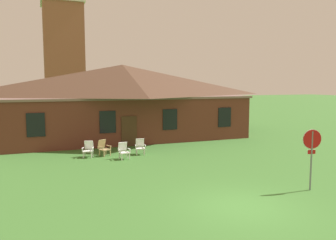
% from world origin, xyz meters
% --- Properties ---
extents(ground_plane, '(200.00, 200.00, 0.00)m').
position_xyz_m(ground_plane, '(0.00, 0.00, 0.00)').
color(ground_plane, '#3D702D').
extents(brick_building, '(18.78, 10.40, 5.88)m').
position_xyz_m(brick_building, '(-0.00, 17.80, 3.00)').
color(brick_building, brown).
rests_on(brick_building, ground).
extents(dome_tower, '(5.18, 5.18, 20.36)m').
position_xyz_m(dome_tower, '(-3.31, 35.93, 9.35)').
color(dome_tower, '#93563D').
rests_on(dome_tower, ground).
extents(stop_sign, '(0.79, 0.22, 2.50)m').
position_xyz_m(stop_sign, '(3.65, 0.67, 1.77)').
color(stop_sign, slate).
rests_on(stop_sign, ground).
extents(lawn_chair_by_porch, '(0.76, 0.81, 0.96)m').
position_xyz_m(lawn_chair_by_porch, '(-3.91, 10.25, 0.50)').
color(lawn_chair_by_porch, white).
rests_on(lawn_chair_by_porch, ground).
extents(lawn_chair_near_door, '(0.81, 0.85, 0.96)m').
position_xyz_m(lawn_chair_near_door, '(-3.00, 10.36, 0.50)').
color(lawn_chair_near_door, tan).
rests_on(lawn_chair_near_door, ground).
extents(lawn_chair_left_end, '(0.68, 0.71, 0.96)m').
position_xyz_m(lawn_chair_left_end, '(-2.08, 9.04, 0.50)').
color(lawn_chair_left_end, white).
rests_on(lawn_chair_left_end, ground).
extents(lawn_chair_middle, '(0.72, 0.76, 0.96)m').
position_xyz_m(lawn_chair_middle, '(-0.83, 9.92, 0.50)').
color(lawn_chair_middle, silver).
rests_on(lawn_chair_middle, ground).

